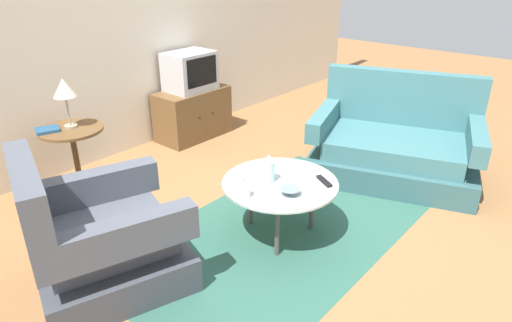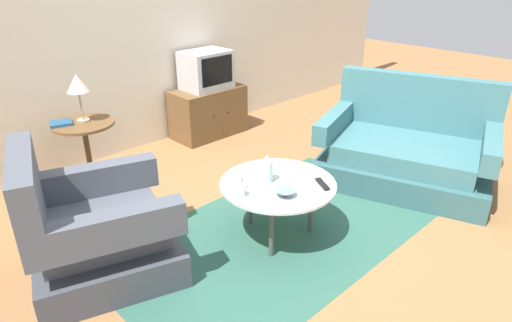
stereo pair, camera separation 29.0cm
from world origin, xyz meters
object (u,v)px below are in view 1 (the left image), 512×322
(book, at_px, (47,130))
(coffee_table, at_px, (280,186))
(television, at_px, (190,71))
(tv_remote_silver, at_px, (240,183))
(tv_stand, at_px, (193,114))
(mug, at_px, (246,191))
(armchair, at_px, (99,242))
(side_table, at_px, (74,146))
(couch, at_px, (394,146))
(bowl, at_px, (290,192))
(tv_remote_dark, at_px, (324,181))
(vase, at_px, (269,169))
(table_lamp, at_px, (64,90))

(book, bearing_deg, coffee_table, -50.08)
(television, distance_m, tv_remote_silver, 2.22)
(tv_stand, bearing_deg, mug, -122.99)
(armchair, relative_size, book, 5.03)
(coffee_table, height_order, side_table, side_table)
(couch, xyz_separation_m, bowl, (-1.68, 0.03, 0.19))
(side_table, height_order, tv_remote_silver, side_table)
(couch, distance_m, tv_remote_dark, 1.37)
(armchair, height_order, tv_remote_silver, armchair)
(vase, height_order, book, vase)
(couch, xyz_separation_m, tv_stand, (-0.60, 2.24, -0.01))
(tv_stand, bearing_deg, television, 90.00)
(table_lamp, bearing_deg, book, 160.54)
(table_lamp, bearing_deg, vase, -72.20)
(armchair, xyz_separation_m, television, (2.17, 1.51, 0.48))
(side_table, xyz_separation_m, tv_stand, (1.60, 0.22, -0.16))
(armchair, bearing_deg, side_table, 174.64)
(coffee_table, distance_m, vase, 0.16)
(couch, bearing_deg, armchair, 55.87)
(coffee_table, bearing_deg, bowl, -122.33)
(coffee_table, height_order, tv_stand, tv_stand)
(tv_stand, distance_m, table_lamp, 1.73)
(coffee_table, height_order, mug, mug)
(mug, xyz_separation_m, book, (-0.46, 1.87, 0.13))
(mug, bearing_deg, book, 103.96)
(vase, xyz_separation_m, bowl, (-0.06, -0.24, -0.08))
(armchair, bearing_deg, table_lamp, 174.36)
(coffee_table, relative_size, tv_remote_silver, 5.16)
(mug, relative_size, book, 0.51)
(table_lamp, xyz_separation_m, tv_remote_dark, (0.82, -2.10, -0.49))
(vase, bearing_deg, bowl, -104.71)
(coffee_table, xyz_separation_m, book, (-0.80, 1.92, 0.20))
(television, bearing_deg, tv_stand, -90.00)
(armchair, bearing_deg, vase, 86.20)
(bowl, relative_size, book, 0.65)
(tv_remote_dark, bearing_deg, armchair, 89.16)
(couch, height_order, tv_stand, couch)
(tv_stand, bearing_deg, table_lamp, -172.98)
(side_table, distance_m, tv_remote_dark, 2.24)
(coffee_table, height_order, bowl, bowl)
(bowl, bearing_deg, coffee_table, 57.67)
(television, xyz_separation_m, bowl, (-1.07, -2.22, -0.31))
(coffee_table, height_order, tv_remote_dark, tv_remote_dark)
(tv_remote_dark, relative_size, tv_remote_silver, 1.05)
(coffee_table, distance_m, tv_remote_silver, 0.30)
(tv_stand, xyz_separation_m, television, (0.00, 0.01, 0.50))
(couch, height_order, mug, couch)
(bowl, xyz_separation_m, tv_remote_silver, (-0.11, 0.37, -0.01))
(coffee_table, bearing_deg, book, 112.57)
(tv_remote_silver, bearing_deg, table_lamp, 66.32)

